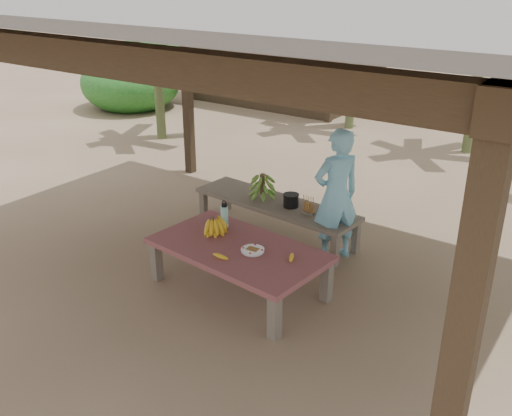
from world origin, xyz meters
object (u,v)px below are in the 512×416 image
Objects in this scene: plate at (253,250)px; woman at (336,195)px; water_flask at (224,215)px; work_table at (238,252)px; ripe_banana_bunch at (213,224)px; cooking_pot at (291,201)px; bench at (275,206)px.

plate is 1.28m from woman.
woman reaches higher than water_flask.
plate is 0.70m from water_flask.
plate is at bearing -27.89° from water_flask.
water_flask is (-0.42, 0.31, 0.20)m from work_table.
cooking_pot is (0.25, 1.18, -0.07)m from ripe_banana_bunch.
work_table is at bearing 11.20° from woman.
cooking_pot is at bearing 76.22° from water_flask.
work_table reaches higher than bench.
woman is at bearing 50.53° from ripe_banana_bunch.
cooking_pot is 0.70m from woman.
bench is 1.47m from plate.
water_flask is at bearing -85.91° from bench.
plate is (0.60, -1.33, 0.12)m from bench.
woman is (0.28, 1.23, 0.26)m from plate.
woman is at bearing -7.91° from cooking_pot.
ripe_banana_bunch is at bearing 169.50° from work_table.
cooking_pot is at bearing 77.84° from ripe_banana_bunch.
bench is 1.22m from ripe_banana_bunch.
work_table is 6.11× the size of ripe_banana_bunch.
water_flask reaches higher than work_table.
ripe_banana_bunch is 0.64m from plate.
plate reaches higher than work_table.
ripe_banana_bunch reaches higher than plate.
woman reaches higher than cooking_pot.
woman is at bearing 74.57° from work_table.
water_flask reaches higher than cooking_pot.
ripe_banana_bunch reaches higher than work_table.
water_flask is 1.28m from woman.
woman is (0.90, 1.09, 0.18)m from ripe_banana_bunch.
plate is (0.62, -0.13, -0.08)m from ripe_banana_bunch.
water_flask is (-0.01, -1.01, 0.24)m from bench.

